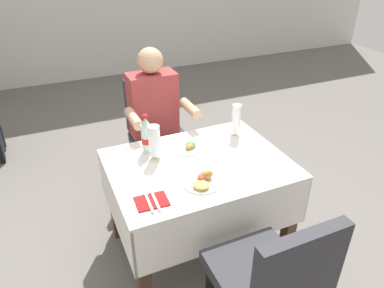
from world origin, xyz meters
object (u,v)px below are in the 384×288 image
(chair_far_diner_seat, at_px, (158,131))
(plate_far_diner, at_px, (187,146))
(plate_near_camera, at_px, (203,181))
(chair_near_camera_side, at_px, (270,278))
(napkin_cutlery_set, at_px, (152,201))
(beer_glass_left, at_px, (155,143))
(seated_diner_far, at_px, (156,120))
(main_dining_table, at_px, (198,185))
(cola_bottle_primary, at_px, (146,136))
(beer_glass_middle, at_px, (236,120))

(chair_far_diner_seat, xyz_separation_m, plate_far_diner, (0.01, -0.61, 0.18))
(chair_far_diner_seat, relative_size, plate_near_camera, 4.24)
(chair_near_camera_side, relative_size, plate_near_camera, 4.24)
(chair_far_diner_seat, relative_size, napkin_cutlery_set, 5.04)
(chair_near_camera_side, xyz_separation_m, beer_glass_left, (-0.23, 0.95, 0.28))
(plate_far_diner, relative_size, beer_glass_left, 1.01)
(chair_near_camera_side, height_order, seated_diner_far, seated_diner_far)
(main_dining_table, relative_size, plate_far_diner, 4.68)
(main_dining_table, relative_size, chair_far_diner_seat, 1.13)
(cola_bottle_primary, bearing_deg, napkin_cutlery_set, -105.13)
(seated_diner_far, height_order, beer_glass_middle, seated_diner_far)
(chair_far_diner_seat, distance_m, plate_far_diner, 0.64)
(cola_bottle_primary, bearing_deg, seated_diner_far, 64.92)
(plate_far_diner, bearing_deg, chair_far_diner_seat, 90.56)
(chair_far_diner_seat, distance_m, beer_glass_middle, 0.76)
(chair_near_camera_side, relative_size, beer_glass_left, 4.17)
(chair_near_camera_side, bearing_deg, plate_near_camera, 96.85)
(plate_near_camera, distance_m, plate_far_diner, 0.41)
(main_dining_table, distance_m, beer_glass_middle, 0.53)
(main_dining_table, xyz_separation_m, napkin_cutlery_set, (-0.39, -0.25, 0.18))
(seated_diner_far, xyz_separation_m, napkin_cutlery_set, (-0.34, -0.94, 0.01))
(chair_near_camera_side, xyz_separation_m, plate_near_camera, (-0.07, 0.59, 0.19))
(chair_near_camera_side, bearing_deg, seated_diner_far, 91.67)
(chair_near_camera_side, height_order, plate_far_diner, chair_near_camera_side)
(napkin_cutlery_set, bearing_deg, chair_near_camera_side, -55.19)
(main_dining_table, distance_m, napkin_cutlery_set, 0.49)
(chair_near_camera_side, xyz_separation_m, cola_bottle_primary, (-0.25, 1.06, 0.28))
(plate_far_diner, distance_m, beer_glass_left, 0.26)
(seated_diner_far, distance_m, napkin_cutlery_set, 1.00)
(napkin_cutlery_set, bearing_deg, cola_bottle_primary, 74.87)
(main_dining_table, bearing_deg, beer_glass_left, 148.09)
(plate_far_diner, distance_m, napkin_cutlery_set, 0.59)
(chair_far_diner_seat, relative_size, beer_glass_middle, 4.15)
(cola_bottle_primary, bearing_deg, chair_far_diner_seat, 65.55)
(main_dining_table, height_order, plate_far_diner, plate_far_diner)
(chair_far_diner_seat, distance_m, napkin_cutlery_set, 1.13)
(chair_near_camera_side, bearing_deg, plate_far_diner, 89.66)
(cola_bottle_primary, bearing_deg, beer_glass_left, -81.01)
(main_dining_table, xyz_separation_m, seated_diner_far, (-0.04, 0.69, 0.16))
(napkin_cutlery_set, bearing_deg, main_dining_table, 32.80)
(seated_diner_far, height_order, plate_near_camera, seated_diner_far)
(chair_near_camera_side, relative_size, napkin_cutlery_set, 5.04)
(napkin_cutlery_set, bearing_deg, seated_diner_far, 70.07)
(plate_far_diner, relative_size, cola_bottle_primary, 0.89)
(plate_far_diner, bearing_deg, beer_glass_left, -168.88)
(seated_diner_far, xyz_separation_m, beer_glass_left, (-0.19, -0.55, 0.13))
(cola_bottle_primary, distance_m, napkin_cutlery_set, 0.53)
(napkin_cutlery_set, bearing_deg, beer_glass_left, 68.69)
(plate_near_camera, bearing_deg, cola_bottle_primary, 111.03)
(beer_glass_middle, xyz_separation_m, napkin_cutlery_set, (-0.77, -0.46, -0.11))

